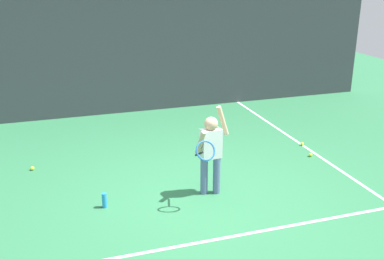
# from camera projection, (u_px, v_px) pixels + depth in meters

# --- Properties ---
(ground_plane) EXTENTS (20.00, 20.00, 0.00)m
(ground_plane) POSITION_uv_depth(u_px,v_px,m) (198.00, 199.00, 6.72)
(ground_plane) COLOR #2D7247
(court_line_baseline) EXTENTS (9.00, 0.05, 0.00)m
(court_line_baseline) POSITION_uv_depth(u_px,v_px,m) (226.00, 238.00, 5.76)
(court_line_baseline) COLOR white
(court_line_baseline) RESTS_ON ground
(court_line_sideline) EXTENTS (0.05, 9.00, 0.00)m
(court_line_sideline) POSITION_uv_depth(u_px,v_px,m) (315.00, 153.00, 8.36)
(court_line_sideline) COLOR white
(court_line_sideline) RESTS_ON ground
(back_fence_windscreen) EXTENTS (11.91, 0.08, 3.67)m
(back_fence_windscreen) POSITION_uv_depth(u_px,v_px,m) (133.00, 33.00, 10.23)
(back_fence_windscreen) COLOR #383D42
(back_fence_windscreen) RESTS_ON ground
(fence_post_2) EXTENTS (0.09, 0.09, 3.82)m
(fence_post_2) POSITION_uv_depth(u_px,v_px,m) (133.00, 29.00, 10.26)
(fence_post_2) COLOR slate
(fence_post_2) RESTS_ON ground
(fence_post_3) EXTENTS (0.09, 0.09, 3.82)m
(fence_post_3) POSITION_uv_depth(u_px,v_px,m) (251.00, 24.00, 11.10)
(fence_post_3) COLOR slate
(fence_post_3) RESTS_ON ground
(fence_post_4) EXTENTS (0.09, 0.09, 3.82)m
(fence_post_4) POSITION_uv_depth(u_px,v_px,m) (352.00, 20.00, 11.94)
(fence_post_4) COLOR slate
(fence_post_4) RESTS_ON ground
(tennis_player) EXTENTS (0.68, 0.62, 1.35)m
(tennis_player) POSITION_uv_depth(u_px,v_px,m) (211.00, 149.00, 6.64)
(tennis_player) COLOR slate
(tennis_player) RESTS_ON ground
(water_bottle) EXTENTS (0.07, 0.07, 0.22)m
(water_bottle) POSITION_uv_depth(u_px,v_px,m) (104.00, 200.00, 6.45)
(water_bottle) COLOR #268CD8
(water_bottle) RESTS_ON ground
(tennis_ball_2) EXTENTS (0.07, 0.07, 0.07)m
(tennis_ball_2) POSITION_uv_depth(u_px,v_px,m) (32.00, 168.00, 7.67)
(tennis_ball_2) COLOR #CCE033
(tennis_ball_2) RESTS_ON ground
(tennis_ball_3) EXTENTS (0.07, 0.07, 0.07)m
(tennis_ball_3) POSITION_uv_depth(u_px,v_px,m) (310.00, 155.00, 8.22)
(tennis_ball_3) COLOR #CCE033
(tennis_ball_3) RESTS_ON ground
(tennis_ball_4) EXTENTS (0.07, 0.07, 0.07)m
(tennis_ball_4) POSITION_uv_depth(u_px,v_px,m) (302.00, 144.00, 8.73)
(tennis_ball_4) COLOR #CCE033
(tennis_ball_4) RESTS_ON ground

